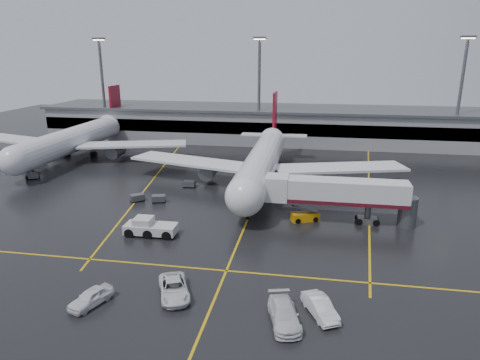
# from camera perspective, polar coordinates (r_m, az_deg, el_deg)

# --- Properties ---
(ground) EXTENTS (220.00, 220.00, 0.00)m
(ground) POSITION_cam_1_polar(r_m,az_deg,el_deg) (66.17, 2.00, -2.92)
(ground) COLOR black
(ground) RESTS_ON ground
(apron_line_centre) EXTENTS (0.25, 90.00, 0.02)m
(apron_line_centre) POSITION_cam_1_polar(r_m,az_deg,el_deg) (66.17, 2.00, -2.91)
(apron_line_centre) COLOR gold
(apron_line_centre) RESTS_ON ground
(apron_line_stop) EXTENTS (60.00, 0.25, 0.02)m
(apron_line_stop) POSITION_cam_1_polar(r_m,az_deg,el_deg) (46.30, -1.83, -11.93)
(apron_line_stop) COLOR gold
(apron_line_stop) RESTS_ON ground
(apron_line_left) EXTENTS (9.99, 69.35, 0.02)m
(apron_line_left) POSITION_cam_1_polar(r_m,az_deg,el_deg) (80.30, -11.27, 0.32)
(apron_line_left) COLOR gold
(apron_line_left) RESTS_ON ground
(apron_line_right) EXTENTS (7.57, 69.64, 0.02)m
(apron_line_right) POSITION_cam_1_polar(r_m,az_deg,el_deg) (75.75, 16.69, -1.07)
(apron_line_right) COLOR gold
(apron_line_right) RESTS_ON ground
(terminal) EXTENTS (122.00, 19.00, 8.60)m
(terminal) POSITION_cam_1_polar(r_m,az_deg,el_deg) (111.48, 5.45, 7.38)
(terminal) COLOR gray
(terminal) RESTS_ON ground
(light_mast_left) EXTENTS (3.00, 1.20, 25.45)m
(light_mast_left) POSITION_cam_1_polar(r_m,az_deg,el_deg) (116.96, -17.75, 12.12)
(light_mast_left) COLOR #595B60
(light_mast_left) RESTS_ON ground
(light_mast_mid) EXTENTS (3.00, 1.20, 25.45)m
(light_mast_mid) POSITION_cam_1_polar(r_m,az_deg,el_deg) (104.93, 2.55, 12.44)
(light_mast_mid) COLOR #595B60
(light_mast_mid) RESTS_ON ground
(light_mast_right) EXTENTS (3.00, 1.20, 25.45)m
(light_mast_right) POSITION_cam_1_polar(r_m,az_deg,el_deg) (108.78, 27.23, 10.81)
(light_mast_right) COLOR #595B60
(light_mast_right) RESTS_ON ground
(main_airliner) EXTENTS (48.80, 45.60, 14.10)m
(main_airliner) POSITION_cam_1_polar(r_m,az_deg,el_deg) (74.18, 3.07, 2.63)
(main_airliner) COLOR silver
(main_airliner) RESTS_ON ground
(second_airliner) EXTENTS (48.80, 45.60, 14.10)m
(second_airliner) POSITION_cam_1_polar(r_m,az_deg,el_deg) (99.14, -20.99, 5.12)
(second_airliner) COLOR silver
(second_airliner) RESTS_ON ground
(jet_bridge) EXTENTS (19.90, 3.40, 6.05)m
(jet_bridge) POSITION_cam_1_polar(r_m,az_deg,el_deg) (58.80, 12.77, -1.83)
(jet_bridge) COLOR silver
(jet_bridge) RESTS_ON ground
(pushback_tractor) EXTENTS (6.54, 2.88, 2.32)m
(pushback_tractor) POSITION_cam_1_polar(r_m,az_deg,el_deg) (55.52, -11.91, -6.20)
(pushback_tractor) COLOR #BDBDBF
(pushback_tractor) RESTS_ON ground
(belt_loader) EXTENTS (4.07, 2.89, 2.38)m
(belt_loader) POSITION_cam_1_polar(r_m,az_deg,el_deg) (59.47, 8.59, -4.80)
(belt_loader) COLOR orange
(belt_loader) RESTS_ON ground
(service_van_a) EXTENTS (4.63, 6.20, 1.56)m
(service_van_a) POSITION_cam_1_polar(r_m,az_deg,el_deg) (42.18, -8.74, -14.00)
(service_van_a) COLOR white
(service_van_a) RESTS_ON ground
(service_van_b) EXTENTS (3.64, 6.04, 1.64)m
(service_van_b) POSITION_cam_1_polar(r_m,az_deg,el_deg) (38.34, 5.84, -17.25)
(service_van_b) COLOR silver
(service_van_b) RESTS_ON ground
(service_van_c) EXTENTS (3.56, 4.97, 1.56)m
(service_van_c) POSITION_cam_1_polar(r_m,az_deg,el_deg) (39.74, 10.56, -16.20)
(service_van_c) COLOR white
(service_van_c) RESTS_ON ground
(service_van_d) EXTENTS (3.28, 4.75, 1.50)m
(service_van_d) POSITION_cam_1_polar(r_m,az_deg,el_deg) (42.67, -19.16, -14.47)
(service_van_d) COLOR white
(service_van_d) RESTS_ON ground
(baggage_cart_a) EXTENTS (2.27, 1.78, 1.12)m
(baggage_cart_a) POSITION_cam_1_polar(r_m,az_deg,el_deg) (66.98, -10.73, -2.40)
(baggage_cart_a) COLOR #595B60
(baggage_cart_a) RESTS_ON ground
(baggage_cart_b) EXTENTS (2.37, 2.27, 1.12)m
(baggage_cart_b) POSITION_cam_1_polar(r_m,az_deg,el_deg) (68.09, -13.45, -2.25)
(baggage_cart_b) COLOR #595B60
(baggage_cart_b) RESTS_ON ground
(baggage_cart_c) EXTENTS (2.07, 1.41, 1.12)m
(baggage_cart_c) POSITION_cam_1_polar(r_m,az_deg,el_deg) (73.58, -6.74, -0.48)
(baggage_cart_c) COLOR #595B60
(baggage_cart_c) RESTS_ON ground
(baggage_cart_d) EXTENTS (2.35, 1.99, 1.12)m
(baggage_cart_d) POSITION_cam_1_polar(r_m,az_deg,el_deg) (91.84, -26.28, 1.34)
(baggage_cart_d) COLOR #595B60
(baggage_cart_d) RESTS_ON ground
(baggage_cart_e) EXTENTS (2.35, 1.99, 1.12)m
(baggage_cart_e) POSITION_cam_1_polar(r_m,az_deg,el_deg) (86.40, -25.72, 0.54)
(baggage_cart_e) COLOR #595B60
(baggage_cart_e) RESTS_ON ground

